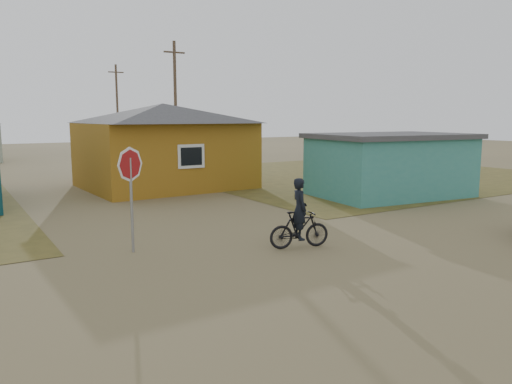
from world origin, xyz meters
The scene contains 9 objects.
ground centered at (0.00, 0.00, 0.00)m, with size 120.00×120.00×0.00m, color olive.
grass_ne centered at (14.00, 13.00, 0.01)m, with size 20.00×18.00×0.00m, color brown.
house_yellow centered at (2.50, 14.00, 2.00)m, with size 7.72×6.76×3.90m.
shed_turquoise centered at (9.50, 6.50, 1.31)m, with size 6.71×4.93×2.60m.
house_beige_east centered at (10.00, 40.00, 1.86)m, with size 6.95×6.05×3.60m.
utility_pole_near centered at (6.50, 22.00, 4.14)m, with size 1.40×0.20×8.00m.
utility_pole_far centered at (7.50, 38.00, 4.14)m, with size 1.40×0.20×8.00m.
stop_sign centered at (-2.48, 3.52, 1.89)m, with size 0.84×0.14×2.58m.
cyclist centered at (1.22, 1.70, 0.65)m, with size 1.64×0.83×1.78m.
Camera 1 is at (-6.19, -8.14, 3.28)m, focal length 35.00 mm.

